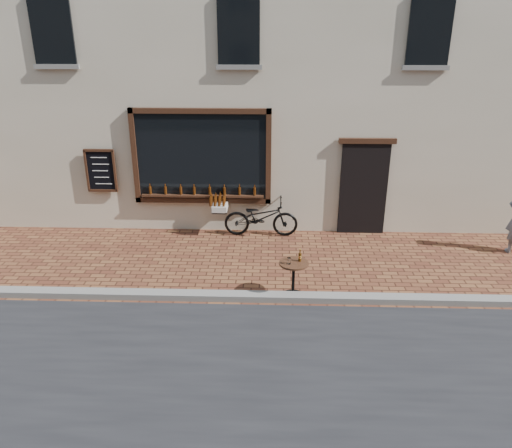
{
  "coord_description": "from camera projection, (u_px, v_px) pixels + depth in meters",
  "views": [
    {
      "loc": [
        -0.23,
        -7.8,
        4.78
      ],
      "look_at": [
        -0.55,
        1.2,
        1.1
      ],
      "focal_mm": 35.0,
      "sensor_mm": 36.0,
      "label": 1
    }
  ],
  "objects": [
    {
      "name": "ground",
      "position": [
        284.0,
        306.0,
        9.02
      ],
      "size": [
        90.0,
        90.0,
        0.0
      ],
      "primitive_type": "plane",
      "color": "#542A1B",
      "rests_on": "ground"
    },
    {
      "name": "bistro_table",
      "position": [
        294.0,
        272.0,
        9.15
      ],
      "size": [
        0.55,
        0.55,
        0.94
      ],
      "color": "black",
      "rests_on": "ground"
    },
    {
      "name": "shop_building",
      "position": [
        284.0,
        12.0,
        13.14
      ],
      "size": [
        28.0,
        6.2,
        10.0
      ],
      "color": "beige",
      "rests_on": "ground"
    },
    {
      "name": "kerb",
      "position": [
        284.0,
        297.0,
        9.18
      ],
      "size": [
        90.0,
        0.25,
        0.12
      ],
      "primitive_type": "cube",
      "color": "slate",
      "rests_on": "ground"
    },
    {
      "name": "cargo_bicycle",
      "position": [
        259.0,
        217.0,
        11.82
      ],
      "size": [
        2.07,
        0.62,
        0.98
      ],
      "rotation": [
        0.0,
        0.0,
        1.57
      ],
      "color": "black",
      "rests_on": "ground"
    }
  ]
}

